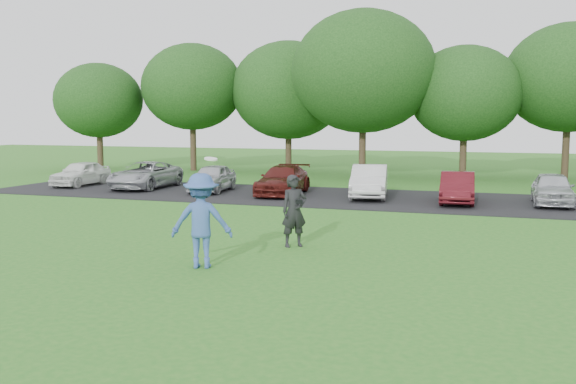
# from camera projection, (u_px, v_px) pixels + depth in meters

# --- Properties ---
(ground) EXTENTS (100.00, 100.00, 0.00)m
(ground) POSITION_uv_depth(u_px,v_px,m) (231.00, 277.00, 12.57)
(ground) COLOR #266F1F
(ground) RESTS_ON ground
(parking_lot) EXTENTS (32.00, 6.50, 0.03)m
(parking_lot) POSITION_uv_depth(u_px,v_px,m) (366.00, 198.00, 24.81)
(parking_lot) COLOR black
(parking_lot) RESTS_ON ground
(frisbee_player) EXTENTS (1.44, 1.09, 2.32)m
(frisbee_player) POSITION_uv_depth(u_px,v_px,m) (201.00, 221.00, 13.30)
(frisbee_player) COLOR #38589F
(frisbee_player) RESTS_ON ground
(camera_bystander) EXTENTS (0.76, 0.73, 1.75)m
(camera_bystander) POSITION_uv_depth(u_px,v_px,m) (294.00, 211.00, 15.46)
(camera_bystander) COLOR black
(camera_bystander) RESTS_ON ground
(parked_cars) EXTENTS (28.42, 4.68, 1.26)m
(parked_cars) POSITION_uv_depth(u_px,v_px,m) (381.00, 183.00, 24.65)
(parked_cars) COLOR white
(parked_cars) RESTS_ON parking_lot
(tree_row) EXTENTS (42.39, 9.85, 8.64)m
(tree_row) POSITION_uv_depth(u_px,v_px,m) (435.00, 83.00, 32.96)
(tree_row) COLOR #38281C
(tree_row) RESTS_ON ground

